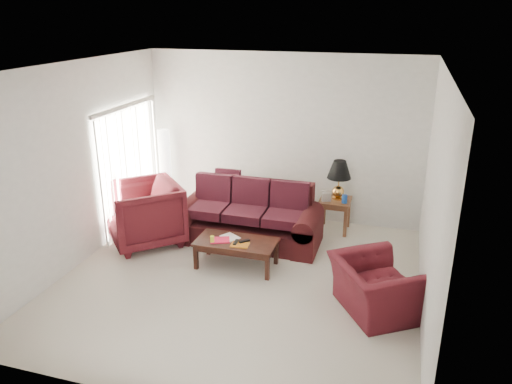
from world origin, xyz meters
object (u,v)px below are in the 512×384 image
armchair_left (144,214)px  sofa (247,214)px  end_table (335,215)px  armchair_right (375,287)px  floor_lamp (165,170)px  coffee_table (236,254)px

armchair_left → sofa: bearing=65.3°
end_table → armchair_right: armchair_right is taller
end_table → armchair_left: (-2.93, -1.40, 0.23)m
sofa → floor_lamp: bearing=151.8°
end_table → armchair_left: 3.26m
armchair_left → armchair_right: 3.92m
armchair_left → coffee_table: size_ratio=0.95×
armchair_left → armchair_right: armchair_left is taller
sofa → coffee_table: 0.93m
floor_lamp → armchair_left: floor_lamp is taller
armchair_left → end_table: bearing=72.4°
floor_lamp → sofa: bearing=-26.0°
sofa → end_table: 1.60m
end_table → floor_lamp: bearing=178.5°
armchair_right → coffee_table: 2.17m
end_table → sofa: bearing=-146.9°
sofa → armchair_right: sofa is taller
sofa → coffee_table: (0.11, -0.88, -0.28)m
sofa → armchair_left: size_ratio=2.10×
sofa → armchair_right: 2.65m
armchair_left → armchair_right: size_ratio=1.07×
armchair_left → floor_lamp: bearing=149.6°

